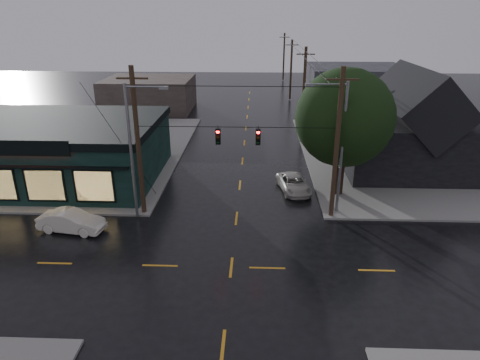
{
  "coord_description": "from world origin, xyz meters",
  "views": [
    {
      "loc": [
        1.29,
        -20.22,
        13.3
      ],
      "look_at": [
        0.27,
        5.49,
        3.04
      ],
      "focal_mm": 32.0,
      "sensor_mm": 36.0,
      "label": 1
    }
  ],
  "objects_px": {
    "sedan_cream": "(71,221)",
    "suv_silver": "(294,184)",
    "utility_pole_nw": "(144,213)",
    "corner_tree": "(344,118)",
    "utility_pole_ne": "(331,217)"
  },
  "relations": [
    {
      "from": "utility_pole_nw",
      "to": "sedan_cream",
      "type": "bearing_deg",
      "value": -145.77
    },
    {
      "from": "sedan_cream",
      "to": "corner_tree",
      "type": "bearing_deg",
      "value": -61.29
    },
    {
      "from": "corner_tree",
      "to": "suv_silver",
      "type": "height_order",
      "value": "corner_tree"
    },
    {
      "from": "sedan_cream",
      "to": "suv_silver",
      "type": "xyz_separation_m",
      "value": [
        14.78,
        7.17,
        -0.09
      ]
    },
    {
      "from": "utility_pole_nw",
      "to": "corner_tree",
      "type": "bearing_deg",
      "value": 15.3
    },
    {
      "from": "corner_tree",
      "to": "sedan_cream",
      "type": "distance_m",
      "value": 20.01
    },
    {
      "from": "suv_silver",
      "to": "utility_pole_nw",
      "type": "bearing_deg",
      "value": -169.05
    },
    {
      "from": "utility_pole_nw",
      "to": "utility_pole_ne",
      "type": "bearing_deg",
      "value": 0.0
    },
    {
      "from": "utility_pole_ne",
      "to": "corner_tree",
      "type": "bearing_deg",
      "value": 73.7
    },
    {
      "from": "corner_tree",
      "to": "sedan_cream",
      "type": "xyz_separation_m",
      "value": [
        -18.13,
        -6.58,
        -5.34
      ]
    },
    {
      "from": "sedan_cream",
      "to": "utility_pole_nw",
      "type": "bearing_deg",
      "value": -47.03
    },
    {
      "from": "corner_tree",
      "to": "utility_pole_nw",
      "type": "bearing_deg",
      "value": -164.7
    },
    {
      "from": "utility_pole_nw",
      "to": "utility_pole_ne",
      "type": "xyz_separation_m",
      "value": [
        13.0,
        0.0,
        0.0
      ]
    },
    {
      "from": "sedan_cream",
      "to": "suv_silver",
      "type": "bearing_deg",
      "value": -55.36
    },
    {
      "from": "corner_tree",
      "to": "utility_pole_ne",
      "type": "xyz_separation_m",
      "value": [
        -1.13,
        -3.86,
        -6.04
      ]
    }
  ]
}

